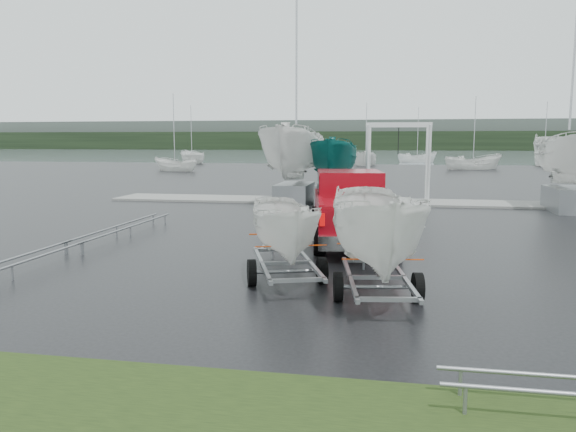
# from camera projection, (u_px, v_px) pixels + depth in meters

# --- Properties ---
(ground_plane) EXTENTS (120.00, 120.00, 0.00)m
(ground_plane) POSITION_uv_depth(u_px,v_px,m) (395.00, 252.00, 16.33)
(ground_plane) COLOR black
(ground_plane) RESTS_ON ground
(lake) EXTENTS (300.00, 300.00, 0.00)m
(lake) POSITION_uv_depth(u_px,v_px,m) (394.00, 156.00, 113.74)
(lake) COLOR gray
(lake) RESTS_ON ground
(dock) EXTENTS (30.00, 3.00, 0.12)m
(dock) POSITION_uv_depth(u_px,v_px,m) (394.00, 202.00, 28.98)
(dock) COLOR gray
(dock) RESTS_ON ground
(treeline) EXTENTS (300.00, 8.00, 6.00)m
(treeline) POSITION_uv_depth(u_px,v_px,m) (394.00, 141.00, 181.52)
(treeline) COLOR black
(treeline) RESTS_ON ground
(far_hill) EXTENTS (300.00, 6.00, 10.00)m
(far_hill) POSITION_uv_depth(u_px,v_px,m) (394.00, 135.00, 189.04)
(far_hill) COLOR #4C5651
(far_hill) RESTS_ON ground
(pickup_truck) EXTENTS (3.25, 6.92, 2.21)m
(pickup_truck) POSITION_uv_depth(u_px,v_px,m) (351.00, 205.00, 18.17)
(pickup_truck) COLOR maroon
(pickup_truck) RESTS_ON ground
(trailer_hitched) EXTENTS (2.05, 3.74, 5.24)m
(trailer_hitched) POSITION_uv_depth(u_px,v_px,m) (379.00, 160.00, 11.15)
(trailer_hitched) COLOR gray
(trailer_hitched) RESTS_ON ground
(trailer_parked) EXTENTS (2.28, 3.79, 4.26)m
(trailer_parked) POSITION_uv_depth(u_px,v_px,m) (286.00, 181.00, 12.56)
(trailer_parked) COLOR gray
(trailer_parked) RESTS_ON ground
(boat_hoist) EXTENTS (3.30, 2.18, 4.12)m
(boat_hoist) POSITION_uv_depth(u_px,v_px,m) (398.00, 151.00, 28.60)
(boat_hoist) COLOR silver
(boat_hoist) RESTS_ON ground
(keelboat_0) EXTENTS (2.82, 3.20, 11.00)m
(keelboat_0) POSITION_uv_depth(u_px,v_px,m) (295.00, 114.00, 27.32)
(keelboat_0) COLOR gray
(keelboat_0) RESTS_ON ground
(keelboat_1) EXTENTS (2.22, 3.20, 7.01)m
(keelboat_1) POSITION_uv_depth(u_px,v_px,m) (335.00, 135.00, 27.29)
(keelboat_1) COLOR gray
(keelboat_1) RESTS_ON ground
(keelboat_2) EXTENTS (2.53, 3.20, 10.70)m
(keelboat_2) POSITION_uv_depth(u_px,v_px,m) (573.00, 122.00, 25.09)
(keelboat_2) COLOR gray
(keelboat_2) RESTS_ON ground
(mast_rack_0) EXTENTS (0.56, 6.50, 0.06)m
(mast_rack_0) POSITION_uv_depth(u_px,v_px,m) (123.00, 226.00, 18.89)
(mast_rack_0) COLOR gray
(mast_rack_0) RESTS_ON ground
(mast_rack_1) EXTENTS (0.56, 6.50, 0.06)m
(mast_rack_1) POSITION_uv_depth(u_px,v_px,m) (2.00, 265.00, 13.04)
(mast_rack_1) COLOR gray
(mast_rack_1) RESTS_ON ground
(moored_boat_0) EXTENTS (3.01, 2.98, 10.94)m
(moored_boat_0) POSITION_uv_depth(u_px,v_px,m) (175.00, 171.00, 58.93)
(moored_boat_0) COLOR silver
(moored_boat_0) RESTS_ON ground
(moored_boat_1) EXTENTS (2.90, 2.97, 11.78)m
(moored_boat_1) POSITION_uv_depth(u_px,v_px,m) (366.00, 165.00, 72.75)
(moored_boat_1) COLOR silver
(moored_boat_1) RESTS_ON ground
(moored_boat_2) EXTENTS (3.49, 3.46, 11.46)m
(moored_boat_2) POSITION_uv_depth(u_px,v_px,m) (473.00, 169.00, 62.26)
(moored_boat_2) COLOR silver
(moored_boat_2) RESTS_ON ground
(moored_boat_3) EXTENTS (2.80, 2.85, 11.17)m
(moored_boat_3) POSITION_uv_depth(u_px,v_px,m) (544.00, 166.00, 70.86)
(moored_boat_3) COLOR silver
(moored_boat_3) RESTS_ON ground
(moored_boat_4) EXTENTS (3.84, 3.87, 11.67)m
(moored_boat_4) POSITION_uv_depth(u_px,v_px,m) (192.00, 163.00, 78.59)
(moored_boat_4) COLOR silver
(moored_boat_4) RESTS_ON ground
(moored_boat_5) EXTENTS (2.97, 2.94, 11.03)m
(moored_boat_5) POSITION_uv_depth(u_px,v_px,m) (417.00, 162.00, 82.85)
(moored_boat_5) COLOR silver
(moored_boat_5) RESTS_ON ground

